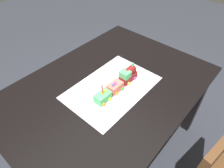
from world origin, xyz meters
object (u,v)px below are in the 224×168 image
at_px(cake_car_flatbed_mint_green, 103,97).
at_px(birthday_candle, 102,88).
at_px(dining_table, 108,97).
at_px(cake_locomotive, 128,75).
at_px(cake_car_hopper_coral, 115,87).

height_order(cake_car_flatbed_mint_green, birthday_candle, birthday_candle).
bearing_deg(dining_table, cake_locomotive, 155.11).
bearing_deg(cake_locomotive, birthday_candle, 0.00).
height_order(cake_locomotive, cake_car_flatbed_mint_green, cake_locomotive).
bearing_deg(dining_table, cake_car_flatbed_mint_green, 28.59).
xyz_separation_m(cake_locomotive, cake_car_hopper_coral, (0.13, 0.00, -0.02)).
bearing_deg(cake_locomotive, dining_table, -24.89).
distance_m(cake_locomotive, cake_car_flatbed_mint_green, 0.25).
distance_m(cake_car_flatbed_mint_green, birthday_candle, 0.08).
relative_size(dining_table, cake_locomotive, 10.00).
relative_size(cake_locomotive, cake_car_hopper_coral, 1.40).
bearing_deg(birthday_candle, cake_car_hopper_coral, 180.00).
bearing_deg(cake_car_flatbed_mint_green, dining_table, -151.41).
xyz_separation_m(dining_table, cake_locomotive, (-0.13, 0.06, 0.16)).
bearing_deg(dining_table, birthday_candle, 28.05).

